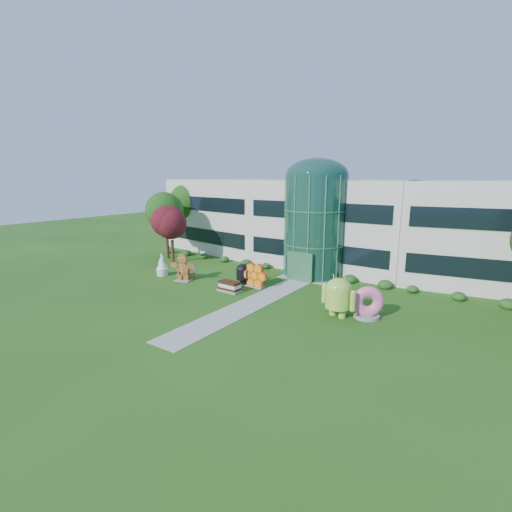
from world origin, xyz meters
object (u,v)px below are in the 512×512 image
Objects in this scene: android_black at (243,272)px; gingerbread at (183,267)px; android_green at (338,294)px; donut at (367,302)px.

android_black is 5.81m from gingerbread.
android_green is 10.66m from android_black.
android_black is 0.96× the size of donut.
gingerbread is (-15.62, 0.38, -0.31)m from android_green.
android_black is (-10.30, 2.70, -0.52)m from android_green.
gingerbread is at bearing -133.08° from android_black.
gingerbread is (-17.40, -0.54, 0.17)m from donut.
donut is 0.80× the size of gingerbread.
android_green is 2.06m from donut.
android_black is at bearing 178.92° from android_green.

